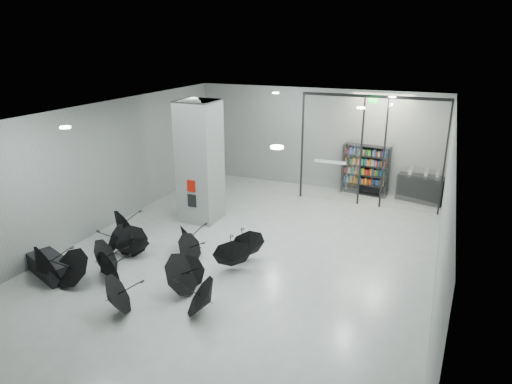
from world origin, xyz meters
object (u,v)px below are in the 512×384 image
at_px(bench, 51,267).
at_px(bookshelf, 365,170).
at_px(umbrella_cluster, 147,264).
at_px(column, 200,162).
at_px(shop_counter, 421,188).

xyz_separation_m(bench, bookshelf, (6.31, 9.69, 0.74)).
xyz_separation_m(bench, umbrella_cluster, (2.28, 0.98, 0.07)).
relative_size(column, bench, 2.71).
distance_m(column, bookshelf, 6.70).
bearing_deg(umbrella_cluster, bookshelf, 65.15).
bearing_deg(bench, bookshelf, 77.75).
bearing_deg(column, bookshelf, 45.84).
bearing_deg(bench, umbrella_cluster, 44.18).
bearing_deg(bench, column, 91.85).
bearing_deg(column, bench, -108.98).
xyz_separation_m(column, bookshelf, (4.61, 4.75, -1.02)).
height_order(column, umbrella_cluster, column).
xyz_separation_m(bookshelf, umbrella_cluster, (-4.03, -8.70, -0.67)).
relative_size(bench, bookshelf, 0.76).
relative_size(bookshelf, shop_counter, 1.16).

